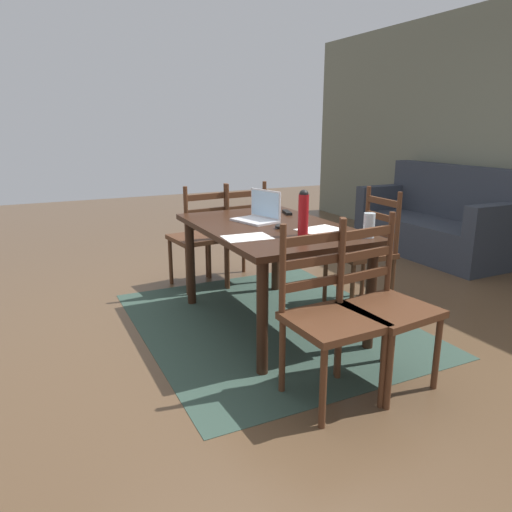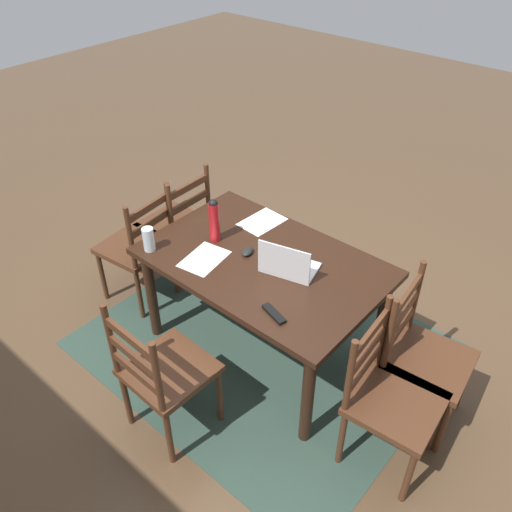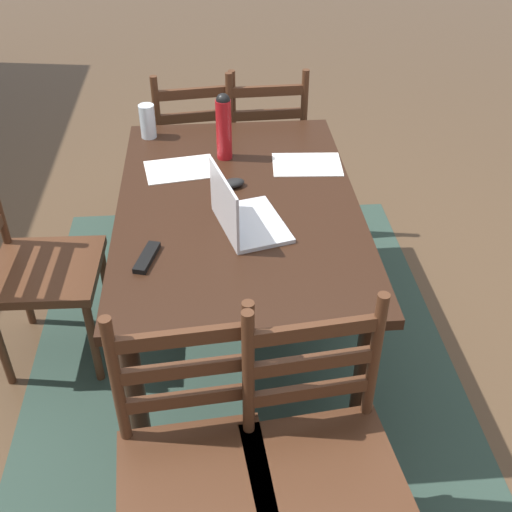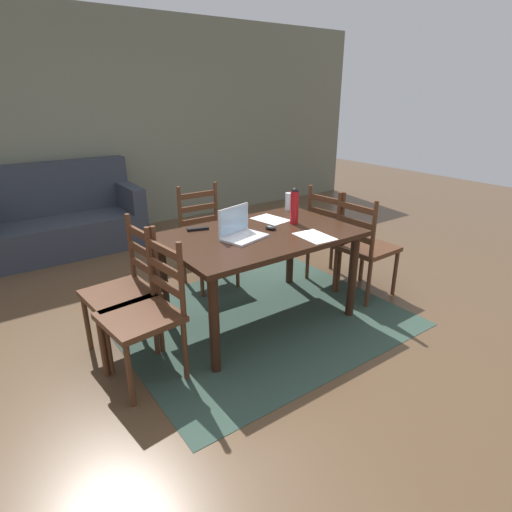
{
  "view_description": "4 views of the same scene",
  "coord_description": "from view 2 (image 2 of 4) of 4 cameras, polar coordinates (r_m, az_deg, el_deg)",
  "views": [
    {
      "loc": [
        2.96,
        -1.56,
        1.44
      ],
      "look_at": [
        -0.06,
        -0.09,
        0.52
      ],
      "focal_mm": 33.67,
      "sensor_mm": 36.0,
      "label": 1
    },
    {
      "loc": [
        -1.64,
        1.97,
        2.71
      ],
      "look_at": [
        0.11,
        -0.06,
        0.69
      ],
      "focal_mm": 37.21,
      "sensor_mm": 36.0,
      "label": 2
    },
    {
      "loc": [
        -2.13,
        0.1,
        2.07
      ],
      "look_at": [
        -0.07,
        -0.07,
        0.53
      ],
      "focal_mm": 44.51,
      "sensor_mm": 36.0,
      "label": 3
    },
    {
      "loc": [
        -1.79,
        -2.45,
        1.76
      ],
      "look_at": [
        0.02,
        0.07,
        0.53
      ],
      "focal_mm": 29.23,
      "sensor_mm": 36.0,
      "label": 4
    }
  ],
  "objects": [
    {
      "name": "ground_plane",
      "position": [
        3.73,
        0.72,
        -9.57
      ],
      "size": [
        14.0,
        14.0,
        0.0
      ],
      "primitive_type": "plane",
      "color": "brown"
    },
    {
      "name": "area_rug",
      "position": [
        3.73,
        0.72,
        -9.54
      ],
      "size": [
        2.21,
        1.86,
        0.01
      ],
      "primitive_type": "cube",
      "color": "#2D4238",
      "rests_on": "ground"
    },
    {
      "name": "dining_table",
      "position": [
        3.29,
        0.8,
        -1.74
      ],
      "size": [
        1.46,
        0.95,
        0.75
      ],
      "color": "black",
      "rests_on": "ground"
    },
    {
      "name": "chair_left_near",
      "position": [
        3.18,
        17.49,
        -10.31
      ],
      "size": [
        0.49,
        0.49,
        0.95
      ],
      "color": "#4C2B19",
      "rests_on": "ground"
    },
    {
      "name": "chair_far_head",
      "position": [
        3.0,
        -9.95,
        -12.25
      ],
      "size": [
        0.45,
        0.45,
        0.95
      ],
      "color": "#4C2B19",
      "rests_on": "ground"
    },
    {
      "name": "chair_left_far",
      "position": [
        2.93,
        14.12,
        -14.64
      ],
      "size": [
        0.48,
        0.48,
        0.95
      ],
      "color": "#4C2B19",
      "rests_on": "ground"
    },
    {
      "name": "chair_right_far",
      "position": [
        3.91,
        -12.51,
        0.97
      ],
      "size": [
        0.49,
        0.49,
        0.95
      ],
      "color": "#4C2B19",
      "rests_on": "ground"
    },
    {
      "name": "chair_right_near",
      "position": [
        4.1,
        -8.46,
        3.32
      ],
      "size": [
        0.46,
        0.46,
        0.95
      ],
      "color": "#4C2B19",
      "rests_on": "ground"
    },
    {
      "name": "laptop",
      "position": [
        3.1,
        3.4,
        -0.94
      ],
      "size": [
        0.37,
        0.3,
        0.23
      ],
      "color": "silver",
      "rests_on": "dining_table"
    },
    {
      "name": "water_bottle",
      "position": [
        3.33,
        -4.52,
        3.95
      ],
      "size": [
        0.07,
        0.07,
        0.3
      ],
      "color": "#A81419",
      "rests_on": "dining_table"
    },
    {
      "name": "drinking_glass",
      "position": [
        3.33,
        -11.47,
        1.78
      ],
      "size": [
        0.07,
        0.07,
        0.16
      ],
      "primitive_type": "cylinder",
      "color": "silver",
      "rests_on": "dining_table"
    },
    {
      "name": "computer_mouse",
      "position": [
        3.27,
        -0.92,
        0.5
      ],
      "size": [
        0.09,
        0.11,
        0.03
      ],
      "primitive_type": "ellipsoid",
      "rotation": [
        0.0,
        0.0,
        0.32
      ],
      "color": "black",
      "rests_on": "dining_table"
    },
    {
      "name": "tv_remote",
      "position": [
        2.85,
        1.94,
        -6.23
      ],
      "size": [
        0.18,
        0.09,
        0.02
      ],
      "primitive_type": "cube",
      "rotation": [
        0.0,
        0.0,
        1.29
      ],
      "color": "black",
      "rests_on": "dining_table"
    },
    {
      "name": "paper_stack_left",
      "position": [
        3.25,
        -5.58,
        -0.31
      ],
      "size": [
        0.25,
        0.33,
        0.0
      ],
      "primitive_type": "cube",
      "rotation": [
        0.0,
        0.0,
        0.16
      ],
      "color": "white",
      "rests_on": "dining_table"
    },
    {
      "name": "paper_stack_right",
      "position": [
        3.57,
        0.67,
        3.7
      ],
      "size": [
        0.23,
        0.31,
        0.0
      ],
      "primitive_type": "cube",
      "rotation": [
        0.0,
        0.0,
        -0.06
      ],
      "color": "white",
      "rests_on": "dining_table"
    }
  ]
}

